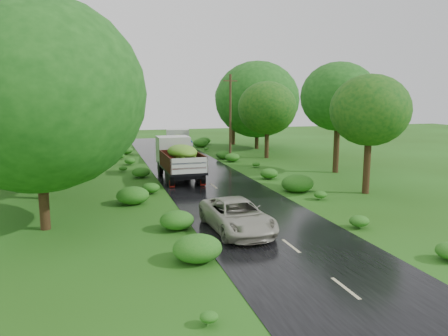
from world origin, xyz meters
name	(u,v)px	position (x,y,z in m)	size (l,w,h in m)	color
ground	(291,246)	(0.00, 0.00, 0.00)	(120.00, 120.00, 0.00)	#22480F
road	(249,214)	(0.00, 5.00, 0.01)	(6.50, 80.00, 0.02)	black
road_lines	(243,208)	(0.00, 6.00, 0.02)	(0.12, 69.60, 0.00)	#BFB78C
truck_near	(178,156)	(-1.75, 15.26, 1.61)	(2.49, 6.82, 2.85)	black
truck_far	(178,143)	(0.08, 25.22, 1.48)	(3.02, 6.48, 2.62)	black
car	(237,216)	(-1.47, 2.45, 0.71)	(2.30, 4.98, 1.38)	#ACAB99
utility_pole	(230,117)	(4.25, 22.16, 3.98)	(1.34, 0.41, 7.73)	#382616
trees_left	(49,88)	(-10.53, 20.38, 6.47)	(7.71, 35.97, 9.37)	black
trees_right	(277,102)	(9.27, 23.43, 5.30)	(5.59, 30.52, 7.36)	black
shrubs	(206,176)	(0.00, 14.00, 0.35)	(11.90, 44.00, 0.70)	#1E6919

